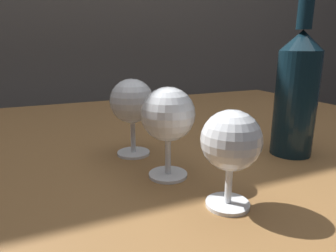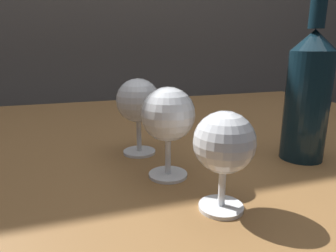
{
  "view_description": "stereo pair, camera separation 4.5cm",
  "coord_description": "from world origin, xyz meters",
  "px_view_note": "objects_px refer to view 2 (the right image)",
  "views": [
    {
      "loc": [
        -0.21,
        -0.63,
        0.93
      ],
      "look_at": [
        -0.03,
        -0.23,
        0.81
      ],
      "focal_mm": 32.04,
      "sensor_mm": 36.0,
      "label": 1
    },
    {
      "loc": [
        -0.17,
        -0.64,
        0.93
      ],
      "look_at": [
        -0.03,
        -0.23,
        0.81
      ],
      "focal_mm": 32.04,
      "sensor_mm": 36.0,
      "label": 2
    }
  ],
  "objects_px": {
    "wine_bottle": "(308,93)",
    "wine_glass_white": "(168,116)",
    "wine_glass_port": "(225,145)",
    "wine_glass_amber": "(138,102)"
  },
  "relations": [
    {
      "from": "wine_bottle",
      "to": "wine_glass_port",
      "type": "bearing_deg",
      "value": -152.48
    },
    {
      "from": "wine_glass_white",
      "to": "wine_bottle",
      "type": "relative_size",
      "value": 0.47
    },
    {
      "from": "wine_glass_port",
      "to": "wine_bottle",
      "type": "relative_size",
      "value": 0.42
    },
    {
      "from": "wine_glass_amber",
      "to": "wine_glass_port",
      "type": "bearing_deg",
      "value": -76.45
    },
    {
      "from": "wine_glass_port",
      "to": "wine_glass_amber",
      "type": "distance_m",
      "value": 0.24
    },
    {
      "from": "wine_glass_port",
      "to": "wine_glass_white",
      "type": "height_order",
      "value": "wine_glass_white"
    },
    {
      "from": "wine_glass_white",
      "to": "wine_glass_amber",
      "type": "xyz_separation_m",
      "value": [
        -0.02,
        0.12,
        0.0
      ]
    },
    {
      "from": "wine_glass_port",
      "to": "wine_glass_white",
      "type": "distance_m",
      "value": 0.12
    },
    {
      "from": "wine_bottle",
      "to": "wine_glass_white",
      "type": "bearing_deg",
      "value": -179.73
    },
    {
      "from": "wine_glass_white",
      "to": "wine_glass_port",
      "type": "bearing_deg",
      "value": -72.75
    }
  ]
}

